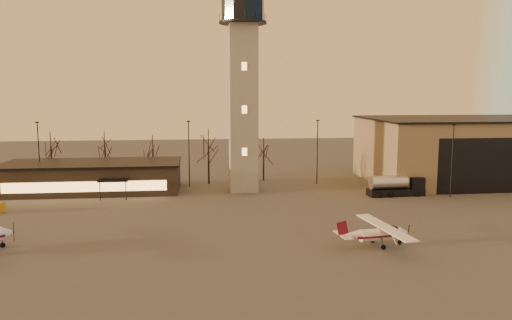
# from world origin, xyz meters

# --- Properties ---
(ground) EXTENTS (220.00, 220.00, 0.00)m
(ground) POSITION_xyz_m (0.00, 0.00, 0.00)
(ground) COLOR #43403E
(ground) RESTS_ON ground
(control_tower) EXTENTS (6.80, 6.80, 32.60)m
(control_tower) POSITION_xyz_m (0.00, 30.00, 16.33)
(control_tower) COLOR gray
(control_tower) RESTS_ON ground
(hangar) EXTENTS (30.60, 20.60, 10.30)m
(hangar) POSITION_xyz_m (36.00, 33.98, 5.15)
(hangar) COLOR #7B6851
(hangar) RESTS_ON ground
(terminal) EXTENTS (25.40, 12.20, 4.30)m
(terminal) POSITION_xyz_m (-21.99, 31.98, 2.16)
(terminal) COLOR black
(terminal) RESTS_ON ground
(light_poles) EXTENTS (58.50, 12.25, 10.14)m
(light_poles) POSITION_xyz_m (0.50, 31.00, 5.41)
(light_poles) COLOR black
(light_poles) RESTS_ON ground
(tree_row) EXTENTS (37.20, 9.20, 8.80)m
(tree_row) POSITION_xyz_m (-13.70, 39.16, 5.94)
(tree_row) COLOR black
(tree_row) RESTS_ON ground
(cessna_front) EXTENTS (7.83, 9.87, 2.71)m
(cessna_front) POSITION_xyz_m (10.77, 2.06, 0.93)
(cessna_front) COLOR white
(cessna_front) RESTS_ON ground
(fuel_truck) EXTENTS (7.95, 2.90, 2.91)m
(fuel_truck) POSITION_xyz_m (20.92, 24.00, 1.15)
(fuel_truck) COLOR black
(fuel_truck) RESTS_ON ground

